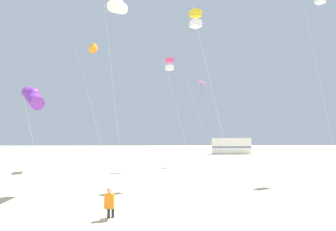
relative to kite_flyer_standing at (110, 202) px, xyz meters
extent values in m
cube|color=orange|center=(0.00, -0.08, 0.07)|extent=(0.35, 0.23, 0.52)
sphere|color=#D8A87F|center=(0.00, -0.08, 0.45)|extent=(0.20, 0.20, 0.20)
cylinder|color=#2D2D38|center=(0.08, 0.09, -0.17)|extent=(0.15, 0.37, 0.13)
cylinder|color=#2D2D38|center=(0.09, 0.25, -0.40)|extent=(0.11, 0.11, 0.42)
cylinder|color=#2D2D38|center=(-0.08, 0.10, -0.17)|extent=(0.15, 0.37, 0.13)
cylinder|color=#2D2D38|center=(-0.07, 0.26, -0.40)|extent=(0.11, 0.11, 0.42)
cylinder|color=silver|center=(13.56, 9.58, 6.24)|extent=(1.54, 1.38, 13.71)
cube|color=white|center=(14.24, 10.34, 12.75)|extent=(0.82, 0.82, 0.44)
cylinder|color=silver|center=(-4.08, 16.72, 5.23)|extent=(3.26, 0.39, 11.68)
cylinder|color=orange|center=(-4.27, 18.34, 11.06)|extent=(0.99, 2.56, 1.48)
sphere|color=orange|center=(-4.27, 18.34, 11.21)|extent=(0.76, 0.76, 0.76)
cylinder|color=silver|center=(5.28, 6.83, 4.83)|extent=(2.90, 1.75, 10.90)
cube|color=yellow|center=(4.41, 8.27, 10.63)|extent=(0.82, 0.82, 0.44)
cube|color=white|center=(4.41, 8.27, 9.93)|extent=(0.82, 0.82, 0.44)
cylinder|color=silver|center=(3.85, 15.75, 4.37)|extent=(2.79, 1.36, 9.97)
cube|color=#E54C8C|center=(3.17, 17.14, 9.70)|extent=(0.82, 0.82, 0.44)
cube|color=white|center=(3.17, 17.14, 9.00)|extent=(0.82, 0.82, 0.44)
cylinder|color=silver|center=(-4.48, 4.44, 1.93)|extent=(0.98, 0.65, 5.08)
cylinder|color=purple|center=(-4.79, 4.92, 4.47)|extent=(1.95, 2.47, 1.48)
sphere|color=purple|center=(-4.79, 4.92, 4.62)|extent=(0.76, 0.76, 0.76)
cylinder|color=silver|center=(6.58, 19.23, 3.86)|extent=(3.25, 0.54, 8.95)
cube|color=#D826A5|center=(6.85, 20.84, 8.34)|extent=(1.22, 1.22, 0.40)
cylinder|color=#D826A5|center=(6.85, 20.84, 7.69)|extent=(0.04, 0.04, 1.10)
cylinder|color=silver|center=(-0.66, 6.02, 4.81)|extent=(1.29, 0.21, 10.84)
cylinder|color=white|center=(-0.56, 6.65, 10.23)|extent=(1.06, 2.57, 1.48)
sphere|color=white|center=(-0.56, 6.65, 10.38)|extent=(0.76, 0.76, 0.76)
cube|color=white|center=(15.37, 41.31, 0.79)|extent=(6.56, 2.80, 2.80)
cube|color=#4C608C|center=(15.37, 41.31, 0.65)|extent=(6.60, 2.84, 0.24)
camera|label=1|loc=(1.55, -11.37, 2.39)|focal=32.46mm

